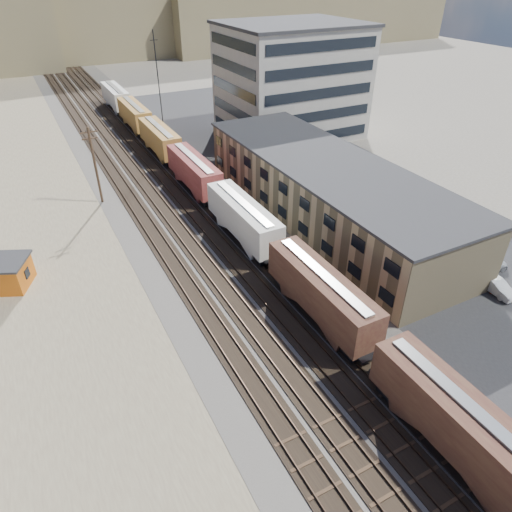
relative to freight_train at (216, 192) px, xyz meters
name	(u,v)px	position (x,y,z in m)	size (l,w,h in m)	color
ground	(350,411)	(-3.80, -32.38, -2.79)	(300.00, 300.00, 0.00)	#6B6356
ballast_bed	(148,170)	(-3.80, 17.62, -2.76)	(18.00, 200.00, 0.06)	#4C4742
dirt_yard	(8,229)	(-23.80, 7.62, -2.78)	(24.00, 180.00, 0.03)	#73624F
asphalt_lot	(324,178)	(18.20, 2.62, -2.77)	(26.00, 120.00, 0.04)	#232326
rail_tracks	(145,170)	(-4.35, 17.62, -2.68)	(11.40, 200.00, 0.24)	black
freight_train	(216,192)	(0.00, 0.00, 0.00)	(3.00, 119.74, 4.46)	black
warehouse	(326,190)	(11.18, -7.38, 0.86)	(12.40, 40.40, 7.25)	tan
office_tower	(291,81)	(24.15, 22.57, 6.47)	(22.60, 18.60, 18.45)	#9E998E
utility_pole_north	(95,164)	(-12.30, 9.62, 2.50)	(2.20, 0.32, 10.00)	#382619
radio_mast	(159,90)	(2.20, 27.62, 6.33)	(1.20, 0.16, 18.00)	black
hills_north	(40,6)	(-3.63, 135.54, 11.31)	(265.00, 80.00, 32.00)	brown
maintenance_shed	(12,273)	(-23.73, -5.18, -1.29)	(4.49, 4.93, 2.94)	#C35C12
parked_car_red	(482,280)	(16.71, -26.25, -2.11)	(1.61, 4.01, 1.37)	#A0210E
parked_car_white	(496,286)	(17.04, -27.63, -2.11)	(1.45, 4.15, 1.37)	silver
parked_car_silver	(486,266)	(19.12, -24.83, -2.08)	(2.00, 4.93, 1.43)	#ABADB3
parked_car_blue	(286,130)	(23.22, 22.16, -1.96)	(2.76, 5.99, 1.67)	navy
parked_car_far	(281,119)	(26.30, 28.92, -2.02)	(1.83, 4.56, 1.55)	silver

